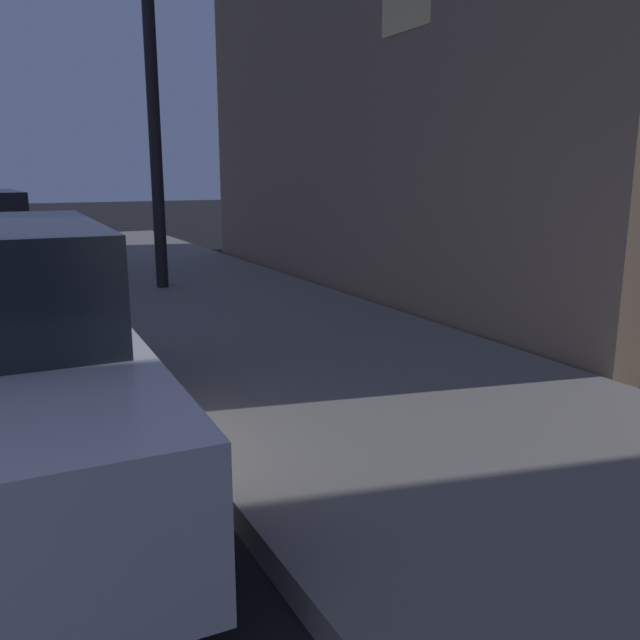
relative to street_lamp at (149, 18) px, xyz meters
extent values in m
cylinder|color=black|center=(-1.45, -3.86, -3.24)|extent=(0.24, 0.67, 0.66)
cylinder|color=black|center=(-1.52, -6.37, -3.24)|extent=(0.24, 0.67, 0.66)
cylinder|color=black|center=(-1.58, 3.02, -3.24)|extent=(0.25, 0.67, 0.66)
cylinder|color=black|center=(-1.44, 0.45, -3.24)|extent=(0.25, 0.67, 0.66)
cylinder|color=black|center=(0.00, 0.00, -1.03)|extent=(0.16, 0.16, 4.78)
camera|label=1|loc=(-2.17, -8.92, -1.88)|focal=37.14mm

